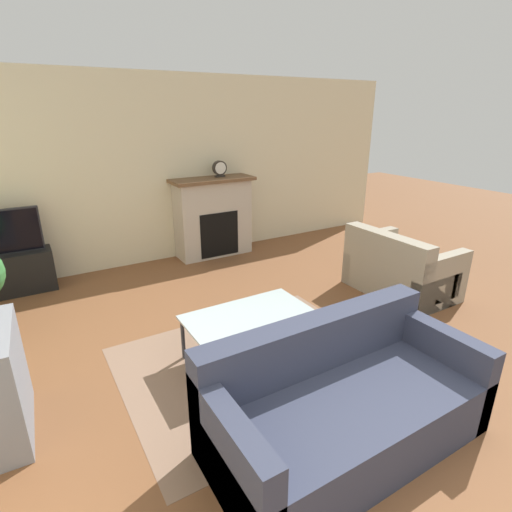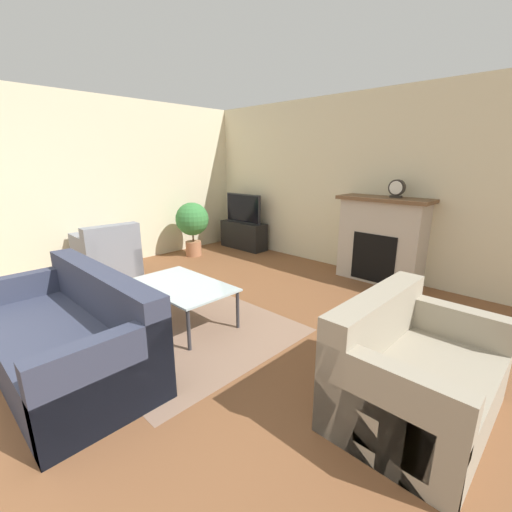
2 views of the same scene
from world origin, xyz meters
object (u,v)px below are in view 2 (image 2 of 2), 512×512
couch_sectional (69,338)px  armchair_by_window (108,257)px  couch_loveseat (411,375)px  mantel_clock (397,188)px  potted_plant (192,222)px  tv (243,208)px  coffee_table (182,287)px

couch_sectional → armchair_by_window: 2.55m
couch_loveseat → armchair_by_window: same height
mantel_clock → potted_plant: bearing=-161.6°
couch_sectional → potted_plant: (-2.21, 2.88, 0.35)m
couch_loveseat → tv: bearing=59.6°
tv → couch_sectional: tv is taller
potted_plant → mantel_clock: bearing=18.4°
armchair_by_window → coffee_table: bearing=89.7°
armchair_by_window → mantel_clock: mantel_clock is taller
armchair_by_window → potted_plant: size_ratio=0.84×
couch_sectional → armchair_by_window: size_ratio=2.31×
couch_loveseat → mantel_clock: size_ratio=5.00×
couch_sectional → coffee_table: couch_sectional is taller
couch_sectional → mantel_clock: size_ratio=7.83×
tv → potted_plant: (-0.27, -1.04, -0.17)m
mantel_clock → couch_sectional: bearing=-104.6°
couch_sectional → armchair_by_window: bearing=149.8°
tv → couch_sectional: bearing=-63.7°
coffee_table → potted_plant: (-2.15, 1.71, 0.23)m
coffee_table → potted_plant: bearing=141.6°
tv → mantel_clock: mantel_clock is taller
couch_loveseat → potted_plant: 4.72m
couch_sectional → potted_plant: bearing=127.5°
couch_loveseat → coffee_table: (-2.33, -0.28, 0.11)m
tv → coffee_table: bearing=-55.6°
coffee_table → mantel_clock: size_ratio=4.71×
potted_plant → tv: bearing=75.3°
coffee_table → mantel_clock: bearing=68.8°
couch_sectional → couch_loveseat: size_ratio=1.57×
couch_sectional → potted_plant: 3.64m
potted_plant → mantel_clock: 3.48m
armchair_by_window → mantel_clock: size_ratio=3.38×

